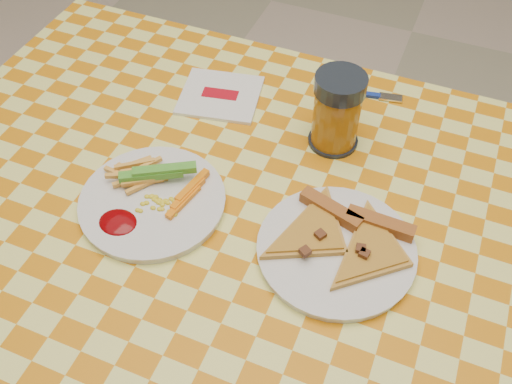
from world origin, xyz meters
TOP-DOWN VIEW (x-y plane):
  - table at (0.00, 0.00)m, footprint 1.28×0.88m
  - plate_left at (-0.19, -0.03)m, footprint 0.24×0.24m
  - plate_right at (0.11, -0.01)m, footprint 0.30×0.30m
  - fries_veggies at (-0.19, -0.01)m, footprint 0.18×0.17m
  - pizza_slices at (0.11, 0.01)m, footprint 0.24×0.23m
  - drink_glass at (0.04, 0.22)m, footprint 0.09×0.09m
  - napkin at (-0.20, 0.25)m, footprint 0.17×0.16m
  - fork at (0.06, 0.36)m, footprint 0.14×0.04m

SIDE VIEW (x-z plane):
  - table at x=0.00m, z-range 0.30..1.06m
  - napkin at x=-0.20m, z-range 0.76..0.76m
  - fork at x=0.06m, z-range 0.76..0.76m
  - plate_left at x=-0.19m, z-range 0.76..0.77m
  - plate_right at x=0.11m, z-range 0.76..0.77m
  - pizza_slices at x=0.11m, z-range 0.76..0.79m
  - fries_veggies at x=-0.19m, z-range 0.76..0.80m
  - drink_glass at x=0.04m, z-range 0.75..0.89m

